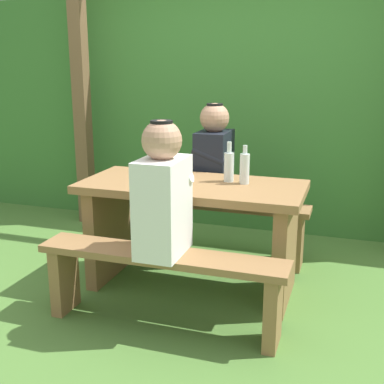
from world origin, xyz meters
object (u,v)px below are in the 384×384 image
bench_near (161,274)px  person_white_shirt (163,194)px  bottle_center (169,169)px  bottle_right (229,166)px  bench_far (215,217)px  person_black_coat (214,157)px  drinking_glass (182,180)px  bottle_left (245,168)px  picnic_table (192,217)px  cell_phone (178,178)px

bench_near → person_white_shirt: size_ratio=1.95×
bench_near → bottle_center: bearing=105.4°
bottle_right → bench_far: bearing=116.2°
person_black_coat → drinking_glass: bearing=-91.7°
bench_far → drinking_glass: (-0.03, -0.65, 0.43)m
bottle_left → bottle_center: bottle_left is taller
bottle_left → bottle_right: 0.11m
bench_far → person_white_shirt: 1.16m
bottle_right → bottle_left: bearing=-13.7°
person_black_coat → drinking_glass: (-0.02, -0.65, -0.03)m
picnic_table → bottle_center: size_ratio=6.61×
bottle_left → cell_phone: bottle_left is taller
picnic_table → cell_phone: cell_phone is taller
picnic_table → bottle_center: bottle_center is taller
bench_far → bottle_center: (-0.14, -0.57, 0.48)m
bottle_left → picnic_table: bearing=-164.6°
bottle_center → person_black_coat: bearing=77.1°
bench_far → bottle_center: 0.76m
person_black_coat → bottle_right: (0.22, -0.42, 0.03)m
bottle_left → bench_near: bearing=-116.8°
bench_near → bottle_right: bearing=72.2°
bench_near → person_white_shirt: 0.46m
picnic_table → bench_far: bearing=90.0°
bench_near → drinking_glass: bearing=93.9°
picnic_table → cell_phone: 0.27m
picnic_table → person_white_shirt: (0.01, -0.53, 0.29)m
drinking_glass → bottle_left: (0.34, 0.20, 0.06)m
person_white_shirt → drinking_glass: size_ratio=8.96×
picnic_table → person_black_coat: 0.61m
picnic_table → bench_far: size_ratio=1.00×
drinking_glass → bottle_center: 0.15m
bench_far → bottle_right: 0.68m
drinking_glass → bottle_left: size_ratio=0.33×
bench_near → bench_far: (0.00, 1.07, 0.00)m
person_white_shirt → bottle_left: bearing=64.2°
picnic_table → cell_phone: bearing=146.3°
picnic_table → cell_phone: size_ratio=10.00×
picnic_table → person_black_coat: (-0.01, 0.53, 0.29)m
bench_far → cell_phone: cell_phone is taller
bench_near → bottle_right: size_ratio=5.51×
bench_near → bottle_left: size_ratio=5.79×
person_black_coat → cell_phone: person_black_coat is taller
bench_near → bottle_center: bottle_center is taller
picnic_table → bottle_left: 0.46m
bench_far → cell_phone: (-0.12, -0.46, 0.40)m
drinking_glass → cell_phone: size_ratio=0.57×
bench_near → bottle_center: (-0.14, 0.50, 0.48)m
person_white_shirt → person_black_coat: same height
bench_far → bottle_center: bearing=-103.7°
picnic_table → person_white_shirt: 0.61m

